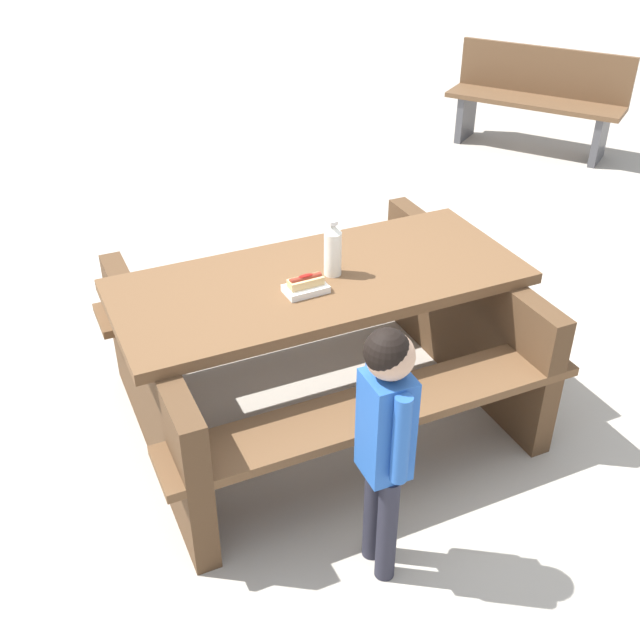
{
  "coord_description": "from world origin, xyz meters",
  "views": [
    {
      "loc": [
        1.61,
        2.38,
        2.36
      ],
      "look_at": [
        0.0,
        0.0,
        0.52
      ],
      "focal_mm": 42.51,
      "sensor_mm": 36.0,
      "label": 1
    }
  ],
  "objects_px": {
    "park_bench_near": "(537,97)",
    "soda_bottle": "(333,250)",
    "picnic_table": "(320,335)",
    "child_in_coat": "(385,426)",
    "hotdog_tray": "(306,286)"
  },
  "relations": [
    {
      "from": "park_bench_near",
      "to": "soda_bottle",
      "type": "bearing_deg",
      "value": 29.61
    },
    {
      "from": "child_in_coat",
      "to": "park_bench_near",
      "type": "distance_m",
      "value": 4.94
    },
    {
      "from": "hotdog_tray",
      "to": "soda_bottle",
      "type": "bearing_deg",
      "value": -160.22
    },
    {
      "from": "picnic_table",
      "to": "child_in_coat",
      "type": "bearing_deg",
      "value": 69.49
    },
    {
      "from": "picnic_table",
      "to": "soda_bottle",
      "type": "bearing_deg",
      "value": 168.9
    },
    {
      "from": "child_in_coat",
      "to": "park_bench_near",
      "type": "bearing_deg",
      "value": -143.77
    },
    {
      "from": "picnic_table",
      "to": "child_in_coat",
      "type": "xyz_separation_m",
      "value": [
        0.33,
        0.89,
        0.24
      ]
    },
    {
      "from": "soda_bottle",
      "to": "child_in_coat",
      "type": "xyz_separation_m",
      "value": [
        0.39,
        0.88,
        -0.18
      ]
    },
    {
      "from": "soda_bottle",
      "to": "park_bench_near",
      "type": "distance_m",
      "value": 4.15
    },
    {
      "from": "soda_bottle",
      "to": "picnic_table",
      "type": "bearing_deg",
      "value": -11.1
    },
    {
      "from": "picnic_table",
      "to": "park_bench_near",
      "type": "relative_size",
      "value": 1.32
    },
    {
      "from": "hotdog_tray",
      "to": "child_in_coat",
      "type": "xyz_separation_m",
      "value": [
        0.21,
        0.81,
        -0.09
      ]
    },
    {
      "from": "soda_bottle",
      "to": "park_bench_near",
      "type": "relative_size",
      "value": 0.17
    },
    {
      "from": "soda_bottle",
      "to": "park_bench_near",
      "type": "height_order",
      "value": "soda_bottle"
    },
    {
      "from": "hotdog_tray",
      "to": "park_bench_near",
      "type": "height_order",
      "value": "park_bench_near"
    }
  ]
}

